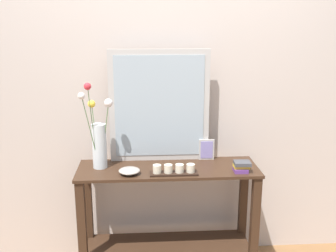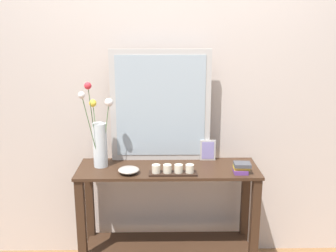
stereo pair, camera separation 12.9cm
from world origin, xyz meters
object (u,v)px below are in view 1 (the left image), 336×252
Objects in this scene: console_table at (168,210)px; book_stack at (241,166)px; decorative_bowl at (129,171)px; candle_tray at (174,170)px; tall_vase_left at (99,139)px; mirror_leaning at (159,106)px; picture_frame_small at (207,150)px.

book_stack is at bearing -12.68° from console_table.
decorative_bowl is at bearing -157.91° from console_table.
book_stack is (0.75, -0.00, 0.01)m from decorative_bowl.
book_stack is at bearing 1.93° from candle_tray.
decorative_bowl is (0.21, -0.14, -0.18)m from tall_vase_left.
picture_frame_small is (0.34, -0.02, -0.32)m from mirror_leaning.
picture_frame_small is at bearing 8.78° from tall_vase_left.
mirror_leaning is (-0.05, 0.17, 0.72)m from console_table.
mirror_leaning is 6.99× the size of book_stack.
console_table is 0.37m from candle_tray.
picture_frame_small is 0.33m from book_stack.
candle_tray reaches higher than console_table.
console_table is at bearing -153.09° from picture_frame_small.
tall_vase_left is at bearing 162.77° from candle_tray.
picture_frame_small is (0.29, 0.15, 0.40)m from console_table.
mirror_leaning is 0.51m from decorative_bowl.
picture_frame_small is at bearing 24.67° from decorative_bowl.
picture_frame_small reaches higher than decorative_bowl.
tall_vase_left is 0.31m from decorative_bowl.
console_table is at bearing -73.44° from mirror_leaning.
mirror_leaning is at bearing 176.64° from picture_frame_small.
console_table is 8.84× the size of decorative_bowl.
mirror_leaning reaches higher than console_table.
mirror_leaning is at bearing 52.21° from decorative_bowl.
tall_vase_left is at bearing -161.85° from mirror_leaning.
decorative_bowl is 0.75m from book_stack.
console_table is at bearing 103.82° from candle_tray.
console_table is at bearing 22.09° from decorative_bowl.
picture_frame_small is at bearing 46.30° from candle_tray.
console_table is 0.74m from mirror_leaning.
candle_tray is at bearing -3.53° from decorative_bowl.
candle_tray is 0.46m from book_stack.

